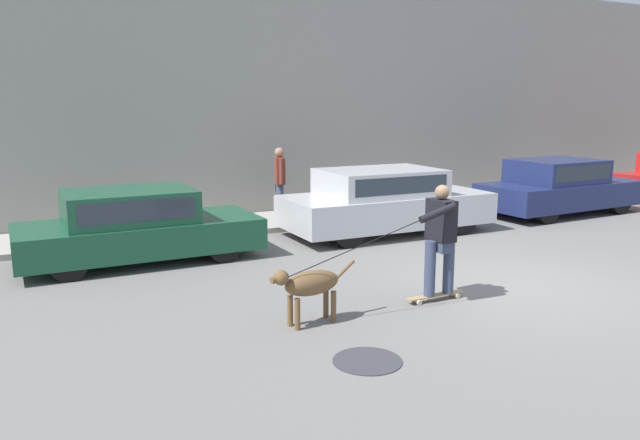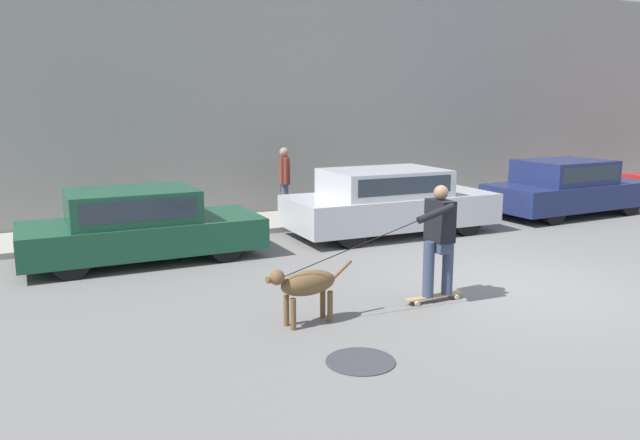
# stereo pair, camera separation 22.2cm
# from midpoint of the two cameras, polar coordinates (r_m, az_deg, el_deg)

# --- Properties ---
(ground_plane) EXTENTS (36.00, 36.00, 0.00)m
(ground_plane) POSITION_cam_midpoint_polar(r_m,az_deg,el_deg) (9.83, 18.01, -5.90)
(ground_plane) COLOR slate
(back_wall) EXTENTS (32.00, 0.30, 5.75)m
(back_wall) POSITION_cam_midpoint_polar(r_m,az_deg,el_deg) (15.50, -0.57, 11.35)
(back_wall) COLOR gray
(back_wall) RESTS_ON ground_plane
(sidewalk_curb) EXTENTS (30.00, 1.93, 0.11)m
(sidewalk_curb) POSITION_cam_midpoint_polar(r_m,az_deg,el_deg) (14.72, 1.34, 0.33)
(sidewalk_curb) COLOR #A39E93
(sidewalk_curb) RESTS_ON ground_plane
(parked_car_0) EXTENTS (4.05, 1.73, 1.26)m
(parked_car_0) POSITION_cam_midpoint_polar(r_m,az_deg,el_deg) (11.20, -15.60, -0.55)
(parked_car_0) COLOR black
(parked_car_0) RESTS_ON ground_plane
(parked_car_1) EXTENTS (4.37, 1.93, 1.36)m
(parked_car_1) POSITION_cam_midpoint_polar(r_m,az_deg,el_deg) (13.04, 6.80, 1.63)
(parked_car_1) COLOR black
(parked_car_1) RESTS_ON ground_plane
(parked_car_2) EXTENTS (4.17, 1.87, 1.34)m
(parked_car_2) POSITION_cam_midpoint_polar(r_m,az_deg,el_deg) (16.31, 21.98, 2.68)
(parked_car_2) COLOR black
(parked_car_2) RESTS_ON ground_plane
(dog) EXTENTS (1.23, 0.40, 0.76)m
(dog) POSITION_cam_midpoint_polar(r_m,az_deg,el_deg) (7.73, -0.47, -5.93)
(dog) COLOR brown
(dog) RESTS_ON ground_plane
(skateboarder) EXTENTS (2.84, 0.63, 1.63)m
(skateboarder) POSITION_cam_midpoint_polar(r_m,az_deg,el_deg) (8.68, 11.50, -1.48)
(skateboarder) COLOR beige
(skateboarder) RESTS_ON ground_plane
(pedestrian_with_bag) EXTENTS (0.29, 0.65, 1.62)m
(pedestrian_with_bag) POSITION_cam_midpoint_polar(r_m,az_deg,el_deg) (13.94, -2.81, 3.72)
(pedestrian_with_bag) COLOR #3D4760
(pedestrian_with_bag) RESTS_ON sidewalk_curb
(manhole_cover) EXTENTS (0.75, 0.75, 0.01)m
(manhole_cover) POSITION_cam_midpoint_polar(r_m,az_deg,el_deg) (6.85, 4.68, -12.75)
(manhole_cover) COLOR #38383D
(manhole_cover) RESTS_ON ground_plane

